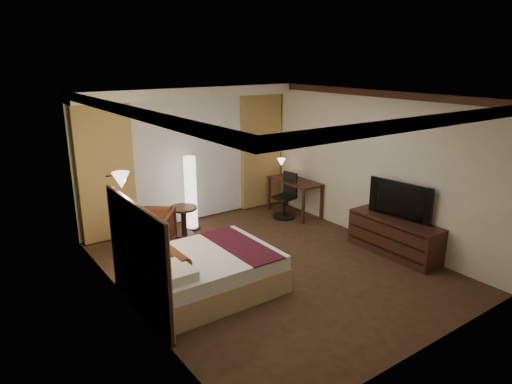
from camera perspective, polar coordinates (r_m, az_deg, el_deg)
floor at (r=7.45m, az=1.81°, el=-9.23°), size 4.50×5.50×0.01m
ceiling at (r=6.73m, az=2.02°, el=11.94°), size 4.50×5.50×0.01m
back_wall at (r=9.24m, az=-8.52°, el=4.59°), size 4.50×0.02×2.70m
left_wall at (r=5.94m, az=-15.64°, el=-2.66°), size 0.02×5.50×2.70m
right_wall at (r=8.48m, az=14.10°, el=3.19°), size 0.02×5.50×2.70m
crown_molding at (r=6.73m, az=2.02°, el=11.43°), size 4.50×5.50×0.12m
soffit at (r=8.84m, az=-8.11°, el=12.26°), size 4.50×0.50×0.20m
curtain_sheer at (r=9.19m, az=-8.27°, el=3.89°), size 2.48×0.04×2.45m
curtain_left_drape at (r=8.52m, az=-18.27°, el=2.21°), size 1.00×0.14×2.45m
curtain_right_drape at (r=10.01m, az=0.58°, el=5.11°), size 1.00×0.14×2.45m
wall_sconce at (r=6.50m, az=-16.52°, el=1.43°), size 0.24×0.24×0.24m
bed at (r=6.65m, az=-6.21°, el=-9.97°), size 1.93×1.51×0.56m
headboard at (r=6.09m, az=-14.43°, el=-8.17°), size 0.12×1.81×1.50m
armchair at (r=8.05m, az=-13.12°, el=-4.59°), size 1.05×1.04×0.79m
side_table at (r=8.66m, az=-9.00°, el=-3.63°), size 0.51×0.51×0.56m
floor_lamp at (r=8.83m, az=-8.16°, el=-0.14°), size 0.31×0.31×1.46m
desk at (r=9.71m, az=4.84°, el=-0.65°), size 0.55×1.23×0.75m
desk_lamp at (r=9.91m, az=3.18°, el=3.01°), size 0.18×0.18×0.34m
office_chair at (r=9.44m, az=3.58°, el=-0.47°), size 0.53×0.53×0.95m
dresser at (r=8.10m, az=16.90°, el=-5.34°), size 0.50×1.63×0.63m
television at (r=7.87m, az=17.15°, el=-1.03°), size 0.81×1.22×0.15m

